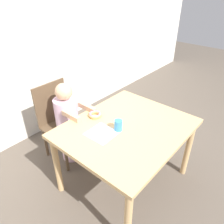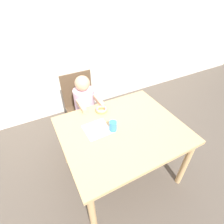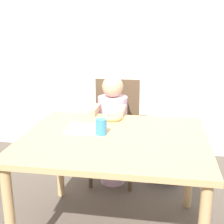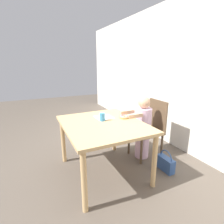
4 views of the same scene
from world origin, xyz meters
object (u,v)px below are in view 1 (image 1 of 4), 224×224
object	(u,v)px
child_figure	(68,124)
cup	(118,125)
chair	(61,122)
handbag	(94,130)
donut	(95,114)

from	to	relation	value
child_figure	cup	xyz separation A→B (m)	(0.04, -0.69, 0.28)
chair	handbag	size ratio (longest dim) A/B	2.97
chair	donut	distance (m)	0.59
child_figure	handbag	bearing A→B (deg)	10.13
child_figure	chair	bearing A→B (deg)	90.00
donut	child_figure	bearing A→B (deg)	100.14
child_figure	cup	bearing A→B (deg)	-86.78
donut	cup	size ratio (longest dim) A/B	1.26
donut	cup	xyz separation A→B (m)	(-0.03, -0.32, 0.03)
child_figure	donut	xyz separation A→B (m)	(0.07, -0.37, 0.25)
donut	handbag	world-z (taller)	donut
cup	donut	bearing A→B (deg)	85.11
cup	handbag	bearing A→B (deg)	61.32
child_figure	donut	distance (m)	0.45
chair	cup	xyz separation A→B (m)	(0.04, -0.83, 0.32)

